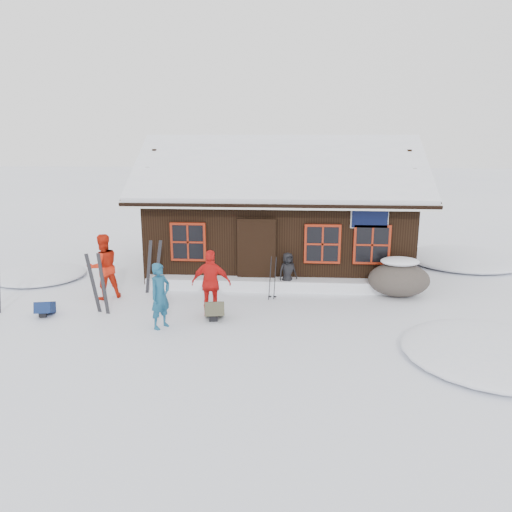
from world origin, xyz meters
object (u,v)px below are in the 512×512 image
Objects in this scene: ski_poles at (272,279)px; boulder at (399,278)px; skier_teal at (160,296)px; skier_orange_right at (211,283)px; backpack_blue at (45,310)px; backpack_olive at (214,312)px; skier_crouched at (288,272)px; skier_orange_left at (103,267)px.

boulder is at bearing 9.46° from ski_poles.
skier_teal is 1.37m from skier_orange_right.
skier_orange_right is 4.21m from backpack_blue.
skier_teal is at bearing -138.06° from ski_poles.
skier_teal is 2.49× the size of backpack_olive.
boulder is (4.95, 1.94, -0.33)m from skier_orange_right.
boulder is 3.55m from ski_poles.
skier_crouched is at bearing 43.81° from backpack_olive.
ski_poles reaches higher than skier_crouched.
skier_orange_right reaches higher than backpack_olive.
boulder is at bearing 147.66° from skier_orange_left.
skier_orange_left reaches higher than skier_teal.
backpack_olive is (0.10, -0.23, -0.67)m from skier_orange_right.
skier_orange_right is 0.99× the size of boulder.
skier_orange_right is (3.15, -1.13, -0.07)m from skier_orange_left.
backpack_blue is at bearing 17.91° from skier_orange_left.
skier_orange_right is 5.33m from boulder.
ski_poles is 2.13m from backpack_olive.
skier_orange_left is at bearing 147.43° from backpack_olive.
skier_orange_right is 3.20× the size of backpack_blue.
skier_orange_right is 2.01m from ski_poles.
skier_crouched is at bearing 153.56° from skier_orange_left.
skier_teal is at bearing -159.96° from backpack_olive.
ski_poles is at bearing -144.26° from skier_crouched.
skier_teal is 6.64m from boulder.
skier_crouched is 0.91× the size of ski_poles.
skier_orange_left is 3.45× the size of backpack_blue.
backpack_olive reaches higher than backpack_blue.
skier_crouched is at bearing 10.75° from backpack_blue.
skier_teal reaches higher than boulder.
skier_orange_right is 1.47× the size of skier_crouched.
skier_teal is at bearing -161.23° from skier_crouched.
backpack_blue is at bearing -163.23° from ski_poles.
skier_crouched reaches higher than boulder.
skier_crouched is 2.99m from backpack_olive.
ski_poles is at bearing 39.66° from backpack_olive.
backpack_blue is (-0.99, -1.46, -0.76)m from skier_orange_left.
skier_teal reaches higher than backpack_blue.
ski_poles reaches higher than backpack_olive.
backpack_blue is (-3.09, 0.56, -0.63)m from skier_teal.
backpack_blue is 4.24m from backpack_olive.
skier_orange_left reaches higher than boulder.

